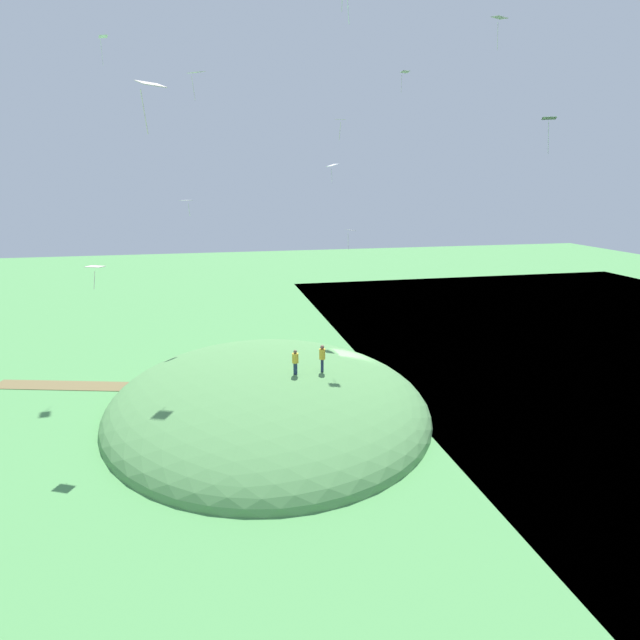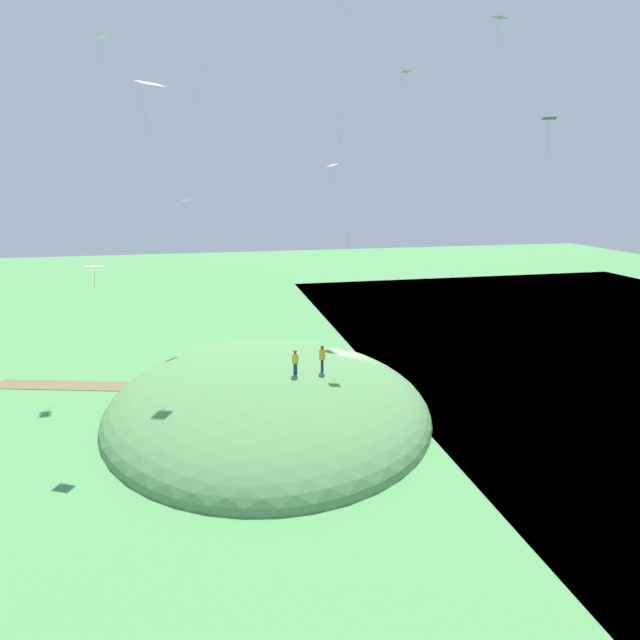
{
  "view_description": "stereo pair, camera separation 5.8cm",
  "coord_description": "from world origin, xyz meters",
  "px_view_note": "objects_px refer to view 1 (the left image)",
  "views": [
    {
      "loc": [
        10.22,
        35.64,
        14.52
      ],
      "look_at": [
        3.18,
        3.21,
        5.78
      ],
      "focal_mm": 29.04,
      "sensor_mm": 36.0,
      "label": 1
    },
    {
      "loc": [
        10.16,
        35.65,
        14.52
      ],
      "look_at": [
        3.18,
        3.21,
        5.78
      ],
      "focal_mm": 29.04,
      "sensor_mm": 36.0,
      "label": 2
    }
  ],
  "objects_px": {
    "kite_3": "(186,201)",
    "kite_1": "(340,121)",
    "person_walking_path": "(322,355)",
    "kite_12": "(405,73)",
    "kite_7": "(95,267)",
    "kite_10": "(196,74)",
    "kite_13": "(333,166)",
    "kite_6": "(549,121)",
    "mooring_post": "(393,390)",
    "kite_4": "(103,38)",
    "kite_9": "(499,19)",
    "person_with_child": "(295,359)",
    "kite_0": "(150,87)",
    "kite_11": "(350,231)"
  },
  "relations": [
    {
      "from": "kite_0",
      "to": "kite_3",
      "type": "bearing_deg",
      "value": -90.49
    },
    {
      "from": "kite_1",
      "to": "kite_9",
      "type": "relative_size",
      "value": 0.69
    },
    {
      "from": "person_walking_path",
      "to": "kite_7",
      "type": "xyz_separation_m",
      "value": [
        12.9,
        0.67,
        6.18
      ]
    },
    {
      "from": "person_with_child",
      "to": "kite_6",
      "type": "distance_m",
      "value": 22.35
    },
    {
      "from": "person_with_child",
      "to": "kite_7",
      "type": "distance_m",
      "value": 12.7
    },
    {
      "from": "kite_10",
      "to": "kite_3",
      "type": "bearing_deg",
      "value": -77.55
    },
    {
      "from": "kite_10",
      "to": "kite_0",
      "type": "bearing_deg",
      "value": 85.01
    },
    {
      "from": "kite_4",
      "to": "kite_13",
      "type": "xyz_separation_m",
      "value": [
        -17.48,
        5.08,
        -9.71
      ]
    },
    {
      "from": "kite_4",
      "to": "kite_0",
      "type": "bearing_deg",
      "value": 101.45
    },
    {
      "from": "kite_3",
      "to": "mooring_post",
      "type": "distance_m",
      "value": 22.23
    },
    {
      "from": "kite_3",
      "to": "kite_1",
      "type": "bearing_deg",
      "value": 148.01
    },
    {
      "from": "person_with_child",
      "to": "person_walking_path",
      "type": "xyz_separation_m",
      "value": [
        -1.82,
        -0.39,
        0.01
      ]
    },
    {
      "from": "person_walking_path",
      "to": "kite_6",
      "type": "xyz_separation_m",
      "value": [
        -15.11,
        -0.78,
        14.53
      ]
    },
    {
      "from": "kite_3",
      "to": "kite_11",
      "type": "xyz_separation_m",
      "value": [
        -13.75,
        -0.01,
        -2.66
      ]
    },
    {
      "from": "person_with_child",
      "to": "kite_10",
      "type": "distance_m",
      "value": 19.98
    },
    {
      "from": "kite_1",
      "to": "mooring_post",
      "type": "bearing_deg",
      "value": 116.17
    },
    {
      "from": "kite_4",
      "to": "mooring_post",
      "type": "height_order",
      "value": "kite_4"
    },
    {
      "from": "kite_6",
      "to": "kite_3",
      "type": "bearing_deg",
      "value": -28.38
    },
    {
      "from": "kite_1",
      "to": "kite_9",
      "type": "bearing_deg",
      "value": 167.31
    },
    {
      "from": "kite_12",
      "to": "kite_6",
      "type": "bearing_deg",
      "value": 102.98
    },
    {
      "from": "person_walking_path",
      "to": "kite_4",
      "type": "height_order",
      "value": "kite_4"
    },
    {
      "from": "kite_3",
      "to": "kite_9",
      "type": "bearing_deg",
      "value": 156.66
    },
    {
      "from": "kite_13",
      "to": "kite_6",
      "type": "bearing_deg",
      "value": 136.25
    },
    {
      "from": "person_walking_path",
      "to": "kite_12",
      "type": "xyz_separation_m",
      "value": [
        -11.35,
        -17.07,
        20.28
      ]
    },
    {
      "from": "person_with_child",
      "to": "kite_0",
      "type": "xyz_separation_m",
      "value": [
        6.66,
        9.86,
        13.92
      ]
    },
    {
      "from": "kite_7",
      "to": "kite_12",
      "type": "bearing_deg",
      "value": -143.81
    },
    {
      "from": "kite_0",
      "to": "kite_9",
      "type": "bearing_deg",
      "value": -145.99
    },
    {
      "from": "person_with_child",
      "to": "kite_1",
      "type": "relative_size",
      "value": 1.15
    },
    {
      "from": "kite_0",
      "to": "kite_12",
      "type": "xyz_separation_m",
      "value": [
        -19.83,
        -27.32,
        6.37
      ]
    },
    {
      "from": "kite_9",
      "to": "mooring_post",
      "type": "relative_size",
      "value": 1.78
    },
    {
      "from": "person_walking_path",
      "to": "kite_1",
      "type": "height_order",
      "value": "kite_1"
    },
    {
      "from": "person_with_child",
      "to": "kite_10",
      "type": "height_order",
      "value": "kite_10"
    },
    {
      "from": "kite_4",
      "to": "kite_7",
      "type": "xyz_separation_m",
      "value": [
        -1.09,
        17.66,
        -15.55
      ]
    },
    {
      "from": "kite_13",
      "to": "kite_7",
      "type": "bearing_deg",
      "value": 37.52
    },
    {
      "from": "kite_11",
      "to": "mooring_post",
      "type": "distance_m",
      "value": 15.78
    },
    {
      "from": "kite_6",
      "to": "mooring_post",
      "type": "relative_size",
      "value": 1.98
    },
    {
      "from": "kite_10",
      "to": "mooring_post",
      "type": "bearing_deg",
      "value": 153.31
    },
    {
      "from": "kite_3",
      "to": "kite_13",
      "type": "relative_size",
      "value": 0.84
    },
    {
      "from": "kite_3",
      "to": "kite_13",
      "type": "distance_m",
      "value": 12.17
    },
    {
      "from": "kite_4",
      "to": "kite_12",
      "type": "xyz_separation_m",
      "value": [
        -25.35,
        -0.09,
        -1.46
      ]
    },
    {
      "from": "kite_1",
      "to": "kite_13",
      "type": "xyz_separation_m",
      "value": [
        -0.77,
        -5.36,
        -2.83
      ]
    },
    {
      "from": "kite_9",
      "to": "mooring_post",
      "type": "height_order",
      "value": "kite_9"
    },
    {
      "from": "person_with_child",
      "to": "mooring_post",
      "type": "xyz_separation_m",
      "value": [
        -7.16,
        -1.58,
        -3.33
      ]
    },
    {
      "from": "kite_0",
      "to": "kite_9",
      "type": "xyz_separation_m",
      "value": [
        -21.47,
        -14.49,
        7.31
      ]
    },
    {
      "from": "person_with_child",
      "to": "person_walking_path",
      "type": "height_order",
      "value": "person_walking_path"
    },
    {
      "from": "kite_9",
      "to": "kite_13",
      "type": "relative_size",
      "value": 1.34
    },
    {
      "from": "kite_0",
      "to": "kite_10",
      "type": "distance_m",
      "value": 18.08
    },
    {
      "from": "kite_1",
      "to": "kite_3",
      "type": "relative_size",
      "value": 1.09
    },
    {
      "from": "kite_6",
      "to": "kite_9",
      "type": "height_order",
      "value": "kite_9"
    },
    {
      "from": "kite_3",
      "to": "kite_11",
      "type": "height_order",
      "value": "kite_3"
    }
  ]
}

